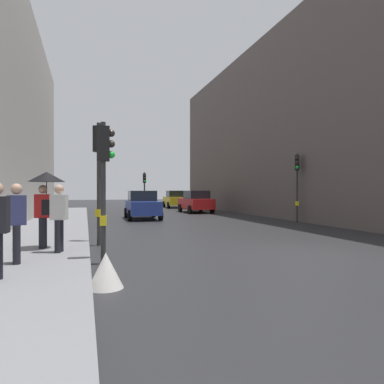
{
  "coord_description": "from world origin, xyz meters",
  "views": [
    {
      "loc": [
        -5.84,
        -8.48,
        1.78
      ],
      "look_at": [
        0.22,
        11.31,
        1.68
      ],
      "focal_mm": 32.66,
      "sensor_mm": 36.0,
      "label": 1
    }
  ],
  "objects": [
    {
      "name": "car_blue_van",
      "position": [
        -2.44,
        13.22,
        0.88
      ],
      "size": [
        2.13,
        4.26,
        1.76
      ],
      "color": "navy",
      "rests_on": "ground"
    },
    {
      "name": "pedestrian_with_black_backpack",
      "position": [
        -6.54,
        1.26,
        1.16
      ],
      "size": [
        0.65,
        0.42,
        1.77
      ],
      "color": "black",
      "rests_on": "sidewalk_kerb"
    },
    {
      "name": "pedestrian_with_grey_backpack",
      "position": [
        -7.34,
        0.02,
        1.16
      ],
      "size": [
        0.64,
        0.38,
        1.77
      ],
      "color": "black",
      "rests_on": "sidewalk_kerb"
    },
    {
      "name": "car_red_sedan",
      "position": [
        2.65,
        18.21,
        0.88
      ],
      "size": [
        2.07,
        4.23,
        1.76
      ],
      "color": "red",
      "rests_on": "ground"
    },
    {
      "name": "building_facade_right",
      "position": [
        11.73,
        13.77,
        6.16
      ],
      "size": [
        12.0,
        32.69,
        12.31
      ],
      "primitive_type": "cube",
      "color": "#5B514C",
      "rests_on": "ground"
    },
    {
      "name": "traffic_light_far_median",
      "position": [
        -0.83,
        22.26,
        2.34
      ],
      "size": [
        0.25,
        0.43,
        3.39
      ],
      "color": "#2D2D2D",
      "rests_on": "ground"
    },
    {
      "name": "pedestrian_with_umbrella",
      "position": [
        -6.91,
        2.07,
        1.84
      ],
      "size": [
        1.0,
        1.0,
        2.14
      ],
      "color": "black",
      "rests_on": "sidewalk_kerb"
    },
    {
      "name": "traffic_light_mid_street",
      "position": [
        5.42,
        8.33,
        2.64
      ],
      "size": [
        0.38,
        0.44,
        3.83
      ],
      "color": "#2D2D2D",
      "rests_on": "ground"
    },
    {
      "name": "traffic_light_near_left",
      "position": [
        -5.4,
        0.18,
        2.36
      ],
      "size": [
        0.43,
        0.25,
        3.42
      ],
      "color": "#2D2D2D",
      "rests_on": "ground"
    },
    {
      "name": "sidewalk_kerb",
      "position": [
        -7.23,
        6.0,
        0.08
      ],
      "size": [
        3.01,
        40.0,
        0.16
      ],
      "primitive_type": "cube",
      "color": "gray",
      "rests_on": "ground"
    },
    {
      "name": "car_yellow_taxi",
      "position": [
        2.97,
        26.29,
        0.88
      ],
      "size": [
        2.2,
        4.29,
        1.76
      ],
      "color": "yellow",
      "rests_on": "ground"
    },
    {
      "name": "warning_sign_triangle",
      "position": [
        -5.49,
        -1.98,
        0.33
      ],
      "size": [
        0.64,
        0.64,
        0.65
      ],
      "primitive_type": "cone",
      "color": "silver",
      "rests_on": "ground"
    },
    {
      "name": "ground_plane",
      "position": [
        0.0,
        0.0,
        0.0
      ],
      "size": [
        120.0,
        120.0,
        0.0
      ],
      "primitive_type": "plane",
      "color": "#28282B"
    },
    {
      "name": "traffic_light_near_right",
      "position": [
        -5.41,
        3.12,
        2.72
      ],
      "size": [
        0.44,
        0.36,
        3.95
      ],
      "color": "#2D2D2D",
      "rests_on": "ground"
    }
  ]
}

